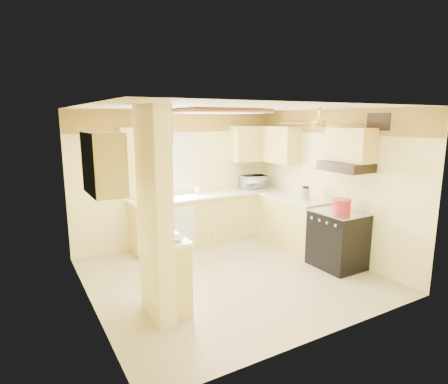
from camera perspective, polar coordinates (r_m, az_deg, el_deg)
floor at (r=5.83m, az=0.93°, el=-12.61°), size 4.00×4.00×0.00m
ceiling at (r=5.34m, az=1.02°, el=12.76°), size 4.00×4.00×0.00m
wall_back at (r=7.12m, az=-6.93°, el=2.19°), size 4.00×0.00×4.00m
wall_front at (r=3.99m, az=15.22°, el=-5.26°), size 4.00×0.00×4.00m
wall_left at (r=4.76m, az=-20.16°, el=-2.90°), size 0.00×3.80×3.80m
wall_right at (r=6.68m, az=15.84°, el=1.26°), size 0.00×3.80×3.80m
wallpaper_border at (r=7.01m, az=-7.07°, el=10.67°), size 4.00×0.02×0.40m
partition_column at (r=4.40m, az=-10.51°, el=-3.52°), size 0.20×0.70×2.50m
partition_ledge at (r=4.74m, az=-7.60°, el=-12.61°), size 0.25×0.55×0.90m
ledge_top at (r=4.57m, az=-7.75°, el=-7.20°), size 0.28×0.58×0.04m
lower_cabinets_back at (r=7.23m, az=-2.18°, el=-4.09°), size 3.00×0.60×0.90m
lower_cabinets_right at (r=7.08m, az=10.32°, el=-4.59°), size 0.60×1.40×0.90m
countertop_back at (r=7.11m, az=-2.17°, el=-0.45°), size 3.04×0.64×0.04m
countertop_right at (r=6.97m, az=10.39°, el=-0.88°), size 0.64×1.44×0.04m
dishwasher_panel at (r=6.66m, az=-6.66°, el=-5.69°), size 0.58×0.02×0.80m
window at (r=6.97m, az=-8.84°, el=4.44°), size 0.92×0.02×1.02m
upper_cab_back_left at (r=6.60m, az=-13.29°, el=6.51°), size 0.60×0.35×0.70m
upper_cab_back_right at (r=7.64m, az=4.33°, el=7.37°), size 0.90×0.35×0.70m
upper_cab_right at (r=7.42m, az=8.18°, el=7.18°), size 0.35×1.00×0.70m
upper_cab_left_wall at (r=4.45m, az=-17.88°, el=4.16°), size 0.35×0.75×0.70m
upper_cab_over_stove at (r=6.10m, az=18.74°, el=6.81°), size 0.35×0.76×0.52m
stove at (r=6.27m, az=16.94°, el=-6.89°), size 0.68×0.77×0.92m
range_hood at (r=6.07m, az=18.02°, el=3.70°), size 0.50×0.76×0.14m
poster_menu at (r=4.33m, az=-9.40°, el=4.37°), size 0.02×0.42×0.57m
poster_nashville at (r=4.45m, az=-9.13°, el=-3.97°), size 0.02×0.42×0.57m
ceiling_light_panel at (r=5.82m, az=-0.71°, el=12.19°), size 1.35×0.95×0.06m
ceiling_fan at (r=5.39m, az=14.28°, el=10.14°), size 1.15×1.15×0.26m
vent_grate at (r=5.99m, az=22.49°, el=9.85°), size 0.02×0.40×0.25m
microwave at (r=7.64m, az=4.60°, el=1.52°), size 0.54×0.40×0.27m
bowl at (r=4.46m, az=-7.43°, el=-7.05°), size 0.24×0.24×0.05m
dutch_oven at (r=6.14m, az=17.52°, el=-1.93°), size 0.29×0.29×0.20m
kettle at (r=6.69m, az=12.33°, el=-0.25°), size 0.16×0.16×0.25m
dish_rack at (r=6.64m, az=-10.96°, el=-0.53°), size 0.43×0.33×0.24m
utensil_crock at (r=7.10m, az=-3.98°, el=0.19°), size 0.10×0.10×0.19m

